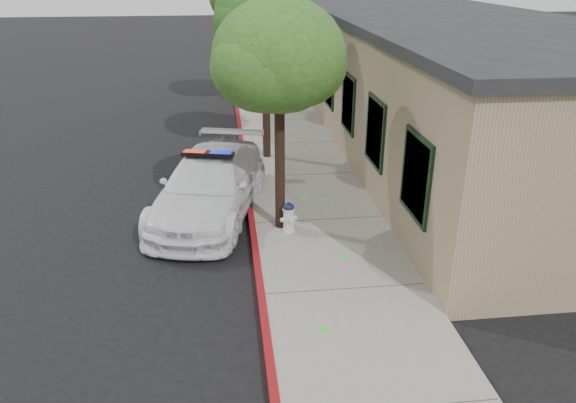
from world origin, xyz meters
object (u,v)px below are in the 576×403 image
Objects in this scene: fire_hydrant at (289,217)px; street_tree_mid at (265,18)px; clapboard_building at (439,81)px; police_car at (210,185)px; street_tree_near at (280,61)px.

street_tree_mid is at bearing 70.97° from fire_hydrant.
clapboard_building reaches higher than fire_hydrant.
police_car reaches higher than fire_hydrant.
clapboard_building is 6.38m from street_tree_mid.
street_tree_near reaches higher than fire_hydrant.
street_tree_mid is at bearing 80.36° from police_car.
clapboard_building is at bearing 46.20° from street_tree_near.
street_tree_near is (-5.98, -6.24, 1.78)m from clapboard_building.
street_tree_mid is (-5.88, -1.22, 2.15)m from clapboard_building.
street_tree_near is at bearing -133.80° from clapboard_building.
street_tree_near is 0.92× the size of street_tree_mid.
police_car is 2.31m from fire_hydrant.
clapboard_building is at bearing 28.49° from fire_hydrant.
street_tree_mid reaches higher than police_car.
fire_hydrant is 0.14× the size of street_tree_near.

